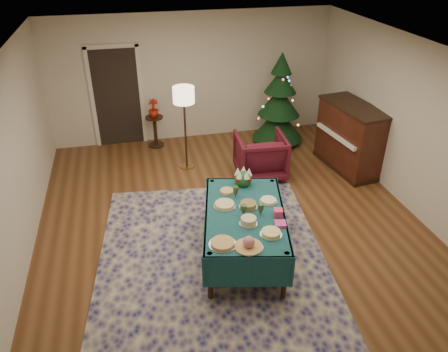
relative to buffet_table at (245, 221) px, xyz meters
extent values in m
plane|color=#593319|center=(0.01, 0.77, -0.59)|extent=(7.00, 7.00, 0.00)
plane|color=white|center=(0.01, 0.77, 2.11)|extent=(7.00, 7.00, 0.00)
plane|color=beige|center=(0.01, 4.27, 0.76)|extent=(6.00, 0.00, 6.00)
plane|color=beige|center=(0.01, -2.73, 0.76)|extent=(6.00, 0.00, 6.00)
plane|color=beige|center=(-2.99, 0.77, 0.76)|extent=(0.00, 7.00, 7.00)
plane|color=beige|center=(3.01, 0.77, 0.76)|extent=(0.00, 7.00, 7.00)
cube|color=black|center=(-1.59, 4.25, 0.43)|extent=(0.92, 0.02, 2.04)
cube|color=silver|center=(-2.09, 4.24, 0.46)|extent=(0.08, 0.04, 2.14)
cube|color=silver|center=(-1.09, 4.24, 0.46)|extent=(0.08, 0.04, 2.14)
cube|color=silver|center=(-1.59, 4.24, 1.51)|extent=(1.08, 0.04, 0.08)
cube|color=#191653|center=(-0.49, -0.16, -0.58)|extent=(3.67, 4.54, 0.02)
cylinder|color=black|center=(-0.64, -0.73, -0.22)|extent=(0.07, 0.07, 0.74)
cylinder|color=black|center=(-0.26, 0.94, -0.22)|extent=(0.07, 0.07, 0.74)
cylinder|color=black|center=(0.26, -0.94, -0.22)|extent=(0.07, 0.07, 0.74)
cylinder|color=black|center=(0.64, 0.73, -0.22)|extent=(0.07, 0.07, 0.74)
cube|color=#123C3F|center=(0.00, 0.00, 0.13)|extent=(1.47, 2.06, 0.04)
cube|color=#123C3F|center=(0.20, 0.90, -0.08)|extent=(1.09, 0.27, 0.46)
cube|color=#123C3F|center=(-0.20, -0.90, -0.08)|extent=(1.09, 0.27, 0.46)
cube|color=#123C3F|center=(0.52, -0.12, -0.08)|extent=(0.45, 1.86, 0.46)
cube|color=#123C3F|center=(-0.52, 0.12, -0.08)|extent=(0.45, 1.86, 0.46)
cylinder|color=silver|center=(-0.45, -0.61, 0.15)|extent=(0.34, 0.34, 0.01)
cylinder|color=tan|center=(-0.45, -0.61, 0.18)|extent=(0.29, 0.29, 0.03)
cylinder|color=silver|center=(-0.16, -0.73, 0.15)|extent=(0.36, 0.36, 0.01)
sphere|color=#CC727A|center=(-0.16, -0.73, 0.23)|extent=(0.15, 0.15, 0.15)
cylinder|color=silver|center=(0.19, -0.56, 0.15)|extent=(0.28, 0.28, 0.01)
cylinder|color=#D8D172|center=(0.19, -0.56, 0.18)|extent=(0.24, 0.24, 0.05)
cylinder|color=silver|center=(-0.03, -0.27, 0.15)|extent=(0.24, 0.24, 0.01)
cylinder|color=tan|center=(-0.03, -0.27, 0.20)|extent=(0.21, 0.21, 0.09)
cylinder|color=silver|center=(-0.23, 0.22, 0.15)|extent=(0.32, 0.32, 0.01)
cylinder|color=#D8BF7F|center=(-0.23, 0.22, 0.18)|extent=(0.27, 0.27, 0.04)
cylinder|color=silver|center=(0.08, 0.12, 0.15)|extent=(0.26, 0.26, 0.01)
cylinder|color=maroon|center=(0.08, 0.12, 0.19)|extent=(0.22, 0.22, 0.06)
cylinder|color=silver|center=(0.40, 0.18, 0.15)|extent=(0.26, 0.26, 0.01)
cylinder|color=#F2EACC|center=(0.40, 0.18, 0.17)|extent=(0.22, 0.22, 0.03)
cylinder|color=silver|center=(-0.11, 0.56, 0.15)|extent=(0.23, 0.23, 0.01)
cylinder|color=tan|center=(-0.11, 0.56, 0.17)|extent=(0.20, 0.20, 0.03)
cone|color=#2D471E|center=(-0.03, 0.41, 0.19)|extent=(0.07, 0.07, 0.09)
cylinder|color=#2D471E|center=(-0.03, 0.41, 0.27)|extent=(0.08, 0.08, 0.09)
cone|color=#2D471E|center=(0.19, -0.10, 0.19)|extent=(0.07, 0.07, 0.09)
cylinder|color=#2D471E|center=(0.19, -0.10, 0.27)|extent=(0.08, 0.08, 0.09)
cone|color=#2D471E|center=(-0.04, -0.07, 0.19)|extent=(0.07, 0.07, 0.09)
cylinder|color=#2D471E|center=(-0.04, -0.07, 0.27)|extent=(0.08, 0.08, 0.09)
cube|color=#DE3D91|center=(0.37, -0.39, 0.17)|extent=(0.18, 0.18, 0.04)
cube|color=#E84069|center=(0.41, -0.17, 0.20)|extent=(0.14, 0.14, 0.10)
sphere|color=#1E4C1E|center=(0.17, 0.72, 0.25)|extent=(0.26, 0.26, 0.26)
cone|color=white|center=(0.26, 0.72, 0.36)|extent=(0.10, 0.10, 0.12)
cone|color=white|center=(0.20, 0.80, 0.36)|extent=(0.10, 0.10, 0.12)
cone|color=white|center=(0.10, 0.77, 0.36)|extent=(0.10, 0.10, 0.12)
cone|color=white|center=(0.10, 0.67, 0.36)|extent=(0.10, 0.10, 0.12)
cone|color=white|center=(0.20, 0.63, 0.36)|extent=(0.10, 0.10, 0.12)
sphere|color=#B20C0F|center=(0.26, 0.78, 0.28)|extent=(0.07, 0.07, 0.07)
sphere|color=#B20C0F|center=(0.11, 0.81, 0.28)|extent=(0.07, 0.07, 0.07)
sphere|color=#B20C0F|center=(0.08, 0.66, 0.28)|extent=(0.07, 0.07, 0.07)
sphere|color=#B20C0F|center=(0.23, 0.63, 0.28)|extent=(0.07, 0.07, 0.07)
imported|color=#51111E|center=(0.92, 2.19, -0.14)|extent=(0.94, 0.89, 0.91)
cylinder|color=#A57F3F|center=(-0.39, 2.82, -0.58)|extent=(0.28, 0.28, 0.03)
cylinder|color=black|center=(-0.39, 2.82, 0.15)|extent=(0.04, 0.04, 1.49)
cylinder|color=#FFEABF|center=(-0.39, 2.82, 0.90)|extent=(0.40, 0.40, 0.30)
cylinder|color=black|center=(-0.88, 3.94, -0.57)|extent=(0.34, 0.34, 0.04)
cylinder|color=black|center=(-0.88, 3.94, -0.26)|extent=(0.07, 0.07, 0.62)
cylinder|color=black|center=(-0.88, 3.94, 0.06)|extent=(0.37, 0.37, 0.03)
imported|color=#AA200C|center=(-0.88, 3.94, 0.18)|extent=(0.21, 0.38, 0.21)
cylinder|color=black|center=(1.73, 3.54, -0.51)|extent=(0.12, 0.12, 0.16)
cone|color=black|center=(1.73, 3.54, -0.15)|extent=(1.24, 1.24, 0.69)
cone|color=black|center=(1.73, 3.54, 0.34)|extent=(1.02, 1.02, 0.59)
cone|color=black|center=(1.73, 3.54, 0.78)|extent=(0.77, 0.77, 0.49)
cone|color=black|center=(1.73, 3.54, 1.16)|extent=(0.50, 0.50, 0.44)
cube|color=black|center=(2.68, 2.11, -0.55)|extent=(0.82, 1.53, 0.08)
cube|color=#33150C|center=(2.68, 2.11, 0.05)|extent=(0.80, 1.51, 1.20)
cube|color=black|center=(2.68, 2.11, 0.67)|extent=(0.85, 1.56, 0.05)
cube|color=white|center=(2.37, 2.07, 0.13)|extent=(0.28, 1.24, 0.06)
camera|label=1|loc=(-1.40, -4.73, 3.54)|focal=35.00mm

